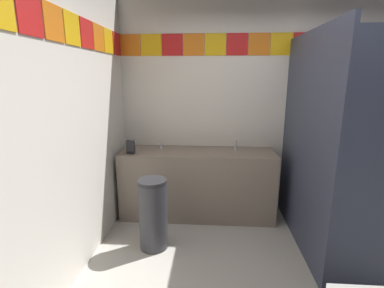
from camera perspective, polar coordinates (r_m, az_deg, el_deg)
wall_back at (r=3.76m, az=14.71°, el=7.82°), size 3.70×0.09×2.78m
wall_side at (r=2.34m, az=-26.95°, el=3.63°), size 0.09×3.32×2.78m
vanity_counter at (r=3.61m, az=1.12°, el=-7.78°), size 1.89×0.56×0.84m
faucet_left at (r=3.61m, az=-6.27°, el=-0.15°), size 0.04×0.10×0.14m
faucet_right at (r=3.56m, az=8.83°, el=-0.40°), size 0.04×0.10×0.14m
soap_dispenser at (r=3.44m, az=-12.29°, el=-0.61°), size 0.09×0.09×0.16m
stall_divider at (r=2.88m, az=26.33°, el=-1.06°), size 0.92×1.58×2.17m
toilet at (r=3.81m, az=26.48°, el=-10.16°), size 0.39×0.49×0.74m
trash_bin at (r=2.99m, az=-7.86°, el=-13.83°), size 0.29×0.29×0.74m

